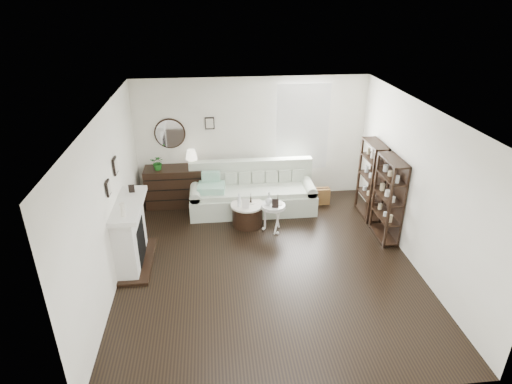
{
  "coord_description": "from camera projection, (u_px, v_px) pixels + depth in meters",
  "views": [
    {
      "loc": [
        -0.87,
        -6.13,
        4.34
      ],
      "look_at": [
        -0.12,
        0.8,
        1.01
      ],
      "focal_mm": 30.0,
      "sensor_mm": 36.0,
      "label": 1
    }
  ],
  "objects": [
    {
      "name": "potted_plant",
      "position": [
        158.0,
        163.0,
        8.98
      ],
      "size": [
        0.33,
        0.3,
        0.32
      ],
      "primitive_type": "imported",
      "rotation": [
        0.0,
        0.0,
        -0.19
      ],
      "color": "#1A5C1A",
      "rests_on": "dresser"
    },
    {
      "name": "fireplace",
      "position": [
        131.0,
        235.0,
        7.26
      ],
      "size": [
        0.5,
        1.4,
        1.84
      ],
      "color": "white",
      "rests_on": "ground"
    },
    {
      "name": "eiffel_drum",
      "position": [
        251.0,
        199.0,
        8.49
      ],
      "size": [
        0.13,
        0.13,
        0.18
      ],
      "primitive_type": null,
      "rotation": [
        0.0,
        0.0,
        0.31
      ],
      "color": "black",
      "rests_on": "drum_table"
    },
    {
      "name": "bottle_drum",
      "position": [
        239.0,
        200.0,
        8.34
      ],
      "size": [
        0.07,
        0.07,
        0.28
      ],
      "primitive_type": "cylinder",
      "color": "silver",
      "rests_on": "drum_table"
    },
    {
      "name": "card_frame_drum",
      "position": [
        246.0,
        204.0,
        8.29
      ],
      "size": [
        0.15,
        0.08,
        0.19
      ],
      "primitive_type": "cube",
      "rotation": [
        -0.21,
        0.0,
        -0.22
      ],
      "color": "silver",
      "rests_on": "drum_table"
    },
    {
      "name": "flask_ped",
      "position": [
        269.0,
        198.0,
        8.18
      ],
      "size": [
        0.14,
        0.14,
        0.26
      ],
      "primitive_type": null,
      "color": "silver",
      "rests_on": "pedestal_table"
    },
    {
      "name": "dresser",
      "position": [
        176.0,
        186.0,
        9.32
      ],
      "size": [
        1.29,
        0.55,
        0.86
      ],
      "color": "black",
      "rests_on": "ground"
    },
    {
      "name": "shelf_unit_far",
      "position": [
        371.0,
        180.0,
        8.72
      ],
      "size": [
        0.3,
        0.8,
        1.6
      ],
      "color": "black",
      "rests_on": "ground"
    },
    {
      "name": "sofa",
      "position": [
        252.0,
        194.0,
        9.17
      ],
      "size": [
        2.64,
        0.91,
        1.03
      ],
      "color": "#A3AD9B",
      "rests_on": "ground"
    },
    {
      "name": "pedestal_table",
      "position": [
        273.0,
        207.0,
        8.25
      ],
      "size": [
        0.47,
        0.47,
        0.57
      ],
      "rotation": [
        0.0,
        0.0,
        0.41
      ],
      "color": "white",
      "rests_on": "ground"
    },
    {
      "name": "quilt",
      "position": [
        211.0,
        188.0,
        8.85
      ],
      "size": [
        0.59,
        0.5,
        0.14
      ],
      "primitive_type": "cube",
      "rotation": [
        0.0,
        0.0,
        -0.09
      ],
      "color": "#227C61",
      "rests_on": "sofa"
    },
    {
      "name": "card_frame_ped",
      "position": [
        275.0,
        203.0,
        8.08
      ],
      "size": [
        0.14,
        0.07,
        0.17
      ],
      "primitive_type": "cube",
      "rotation": [
        -0.21,
        0.0,
        -0.18
      ],
      "color": "black",
      "rests_on": "pedestal_table"
    },
    {
      "name": "suitcase",
      "position": [
        317.0,
        196.0,
        9.44
      ],
      "size": [
        0.55,
        0.19,
        0.36
      ],
      "primitive_type": "cube",
      "rotation": [
        0.0,
        0.0,
        0.01
      ],
      "color": "brown",
      "rests_on": "ground"
    },
    {
      "name": "eiffel_ped",
      "position": [
        278.0,
        199.0,
        8.22
      ],
      "size": [
        0.11,
        0.11,
        0.19
      ],
      "primitive_type": null,
      "rotation": [
        0.0,
        0.0,
        -0.06
      ],
      "color": "black",
      "rests_on": "pedestal_table"
    },
    {
      "name": "drum_table",
      "position": [
        247.0,
        214.0,
        8.58
      ],
      "size": [
        0.67,
        0.67,
        0.46
      ],
      "rotation": [
        0.0,
        0.0,
        -0.13
      ],
      "color": "black",
      "rests_on": "ground"
    },
    {
      "name": "table_lamp",
      "position": [
        192.0,
        159.0,
        9.08
      ],
      "size": [
        0.33,
        0.33,
        0.4
      ],
      "primitive_type": null,
      "rotation": [
        0.0,
        0.0,
        0.42
      ],
      "color": "white",
      "rests_on": "dresser"
    },
    {
      "name": "shelf_unit_near",
      "position": [
        388.0,
        199.0,
        7.92
      ],
      "size": [
        0.3,
        0.8,
        1.6
      ],
      "color": "black",
      "rests_on": "ground"
    },
    {
      "name": "room",
      "position": [
        286.0,
        128.0,
        9.26
      ],
      "size": [
        5.5,
        5.5,
        5.5
      ],
      "color": "black",
      "rests_on": "ground"
    }
  ]
}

